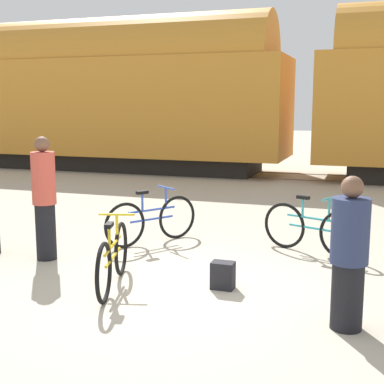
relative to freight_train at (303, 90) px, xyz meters
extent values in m
plane|color=#B2A893|center=(0.00, -10.88, -2.68)|extent=(80.00, 80.00, 0.00)
cube|color=black|center=(-6.58, 0.00, -2.40)|extent=(10.28, 2.24, 0.55)
cube|color=#C67F28|center=(-6.58, 0.00, -0.55)|extent=(12.24, 2.98, 3.16)
cylinder|color=#C67F28|center=(-6.58, 0.00, 1.03)|extent=(11.26, 2.83, 2.83)
cube|color=#4C4238|center=(0.00, -0.72, -2.67)|extent=(63.70, 0.07, 0.01)
cube|color=#4C4238|center=(0.00, 0.72, -2.67)|extent=(63.70, 0.07, 0.01)
torus|color=black|center=(1.76, -8.84, -2.31)|extent=(0.69, 0.32, 0.72)
torus|color=black|center=(0.86, -8.48, -2.31)|extent=(0.69, 0.32, 0.72)
cylinder|color=teal|center=(1.31, -8.66, -2.13)|extent=(0.81, 0.35, 0.04)
cylinder|color=teal|center=(1.31, -8.66, -2.28)|extent=(0.73, 0.32, 0.04)
cylinder|color=teal|center=(1.15, -8.60, -1.98)|extent=(0.04, 0.04, 0.30)
cube|color=black|center=(1.15, -8.60, -1.83)|extent=(0.22, 0.15, 0.05)
cylinder|color=teal|center=(1.56, -8.76, -1.96)|extent=(0.04, 0.04, 0.34)
cylinder|color=teal|center=(1.56, -8.76, -1.79)|extent=(0.20, 0.44, 0.03)
torus|color=black|center=(-0.98, -10.53, -2.32)|extent=(0.24, 0.70, 0.71)
torus|color=black|center=(-0.71, -11.53, -2.32)|extent=(0.24, 0.70, 0.71)
cylinder|color=gold|center=(-0.84, -11.03, -2.14)|extent=(0.28, 0.89, 0.04)
cylinder|color=gold|center=(-0.84, -11.03, -2.29)|extent=(0.26, 0.81, 0.04)
cylinder|color=gold|center=(-0.80, -11.20, -1.99)|extent=(0.04, 0.04, 0.30)
cube|color=black|center=(-0.80, -11.20, -1.84)|extent=(0.13, 0.21, 0.05)
cylinder|color=gold|center=(-0.92, -10.75, -1.97)|extent=(0.04, 0.04, 0.33)
cylinder|color=gold|center=(-0.92, -10.75, -1.81)|extent=(0.45, 0.15, 0.03)
torus|color=black|center=(-0.95, -8.47, -2.31)|extent=(0.45, 0.64, 0.73)
torus|color=black|center=(-1.52, -9.31, -2.31)|extent=(0.45, 0.64, 0.73)
cylinder|color=#3351B7|center=(-1.23, -8.89, -2.12)|extent=(0.53, 0.76, 0.04)
cylinder|color=#3351B7|center=(-1.23, -8.89, -2.28)|extent=(0.48, 0.69, 0.04)
cylinder|color=#3351B7|center=(-1.33, -9.04, -1.97)|extent=(0.04, 0.04, 0.31)
cube|color=black|center=(-1.33, -9.04, -1.81)|extent=(0.18, 0.21, 0.05)
cylinder|color=#3351B7|center=(-1.08, -8.66, -1.95)|extent=(0.04, 0.04, 0.34)
cylinder|color=#3351B7|center=(-1.08, -8.66, -1.78)|extent=(0.40, 0.28, 0.03)
cylinder|color=black|center=(-2.34, -10.24, -2.26)|extent=(0.29, 0.29, 0.83)
cylinder|color=#CC4C3D|center=(-2.34, -10.24, -1.47)|extent=(0.34, 0.34, 0.76)
sphere|color=brown|center=(-2.34, -10.24, -0.98)|extent=(0.22, 0.22, 0.22)
cylinder|color=black|center=(1.96, -11.37, -2.33)|extent=(0.32, 0.32, 0.69)
cylinder|color=navy|center=(1.96, -11.37, -1.65)|extent=(0.38, 0.38, 0.66)
sphere|color=brown|center=(1.96, -11.37, -1.21)|extent=(0.22, 0.22, 0.22)
cube|color=black|center=(0.46, -10.63, -2.51)|extent=(0.28, 0.20, 0.34)
camera|label=1|loc=(2.14, -16.75, -0.41)|focal=50.00mm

